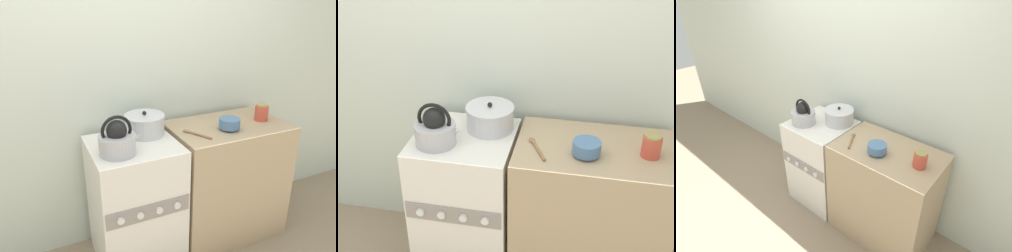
# 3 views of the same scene
# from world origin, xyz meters

# --- Properties ---
(ground_plane) EXTENTS (12.00, 12.00, 0.00)m
(ground_plane) POSITION_xyz_m (0.00, 0.00, 0.00)
(ground_plane) COLOR gray
(wall_back) EXTENTS (7.00, 0.06, 2.50)m
(wall_back) POSITION_xyz_m (0.00, 0.62, 1.25)
(wall_back) COLOR silver
(wall_back) RESTS_ON ground_plane
(stove) EXTENTS (0.57, 0.56, 0.91)m
(stove) POSITION_xyz_m (0.00, 0.27, 0.46)
(stove) COLOR silver
(stove) RESTS_ON ground_plane
(counter) EXTENTS (0.86, 0.55, 0.92)m
(counter) POSITION_xyz_m (0.74, 0.28, 0.46)
(counter) COLOR tan
(counter) RESTS_ON ground_plane
(kettle) EXTENTS (0.28, 0.22, 0.24)m
(kettle) POSITION_xyz_m (-0.12, 0.17, 1.00)
(kettle) COLOR #B2B2B7
(kettle) RESTS_ON stove
(cooking_pot) EXTENTS (0.28, 0.28, 0.17)m
(cooking_pot) POSITION_xyz_m (0.13, 0.39, 0.98)
(cooking_pot) COLOR silver
(cooking_pot) RESTS_ON stove
(enamel_bowl) EXTENTS (0.15, 0.15, 0.08)m
(enamel_bowl) POSITION_xyz_m (0.69, 0.19, 0.97)
(enamel_bowl) COLOR #4C729E
(enamel_bowl) RESTS_ON counter
(storage_jar) EXTENTS (0.10, 0.10, 0.13)m
(storage_jar) POSITION_xyz_m (1.01, 0.25, 0.99)
(storage_jar) COLOR #CC4C38
(storage_jar) RESTS_ON counter
(wooden_spoon) EXTENTS (0.13, 0.22, 0.02)m
(wooden_spoon) POSITION_xyz_m (0.42, 0.21, 0.93)
(wooden_spoon) COLOR olive
(wooden_spoon) RESTS_ON counter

